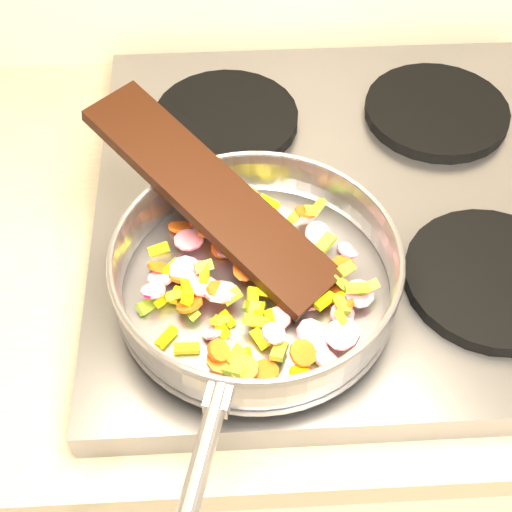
{
  "coord_description": "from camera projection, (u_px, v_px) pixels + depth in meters",
  "views": [
    {
      "loc": [
        -0.84,
        1.07,
        1.56
      ],
      "look_at": [
        -0.82,
        1.52,
        1.01
      ],
      "focal_mm": 50.0,
      "sensor_mm": 36.0,
      "label": 1
    }
  ],
  "objects": [
    {
      "name": "cooktop",
      "position": [
        344.0,
        207.0,
        0.88
      ],
      "size": [
        0.6,
        0.6,
        0.04
      ],
      "primitive_type": "cube",
      "color": "#939399",
      "rests_on": "counter_top"
    },
    {
      "name": "grate_fl",
      "position": [
        233.0,
        290.0,
        0.76
      ],
      "size": [
        0.19,
        0.19,
        0.02
      ],
      "primitive_type": "cylinder",
      "color": "black",
      "rests_on": "cooktop"
    },
    {
      "name": "grate_fr",
      "position": [
        492.0,
        278.0,
        0.77
      ],
      "size": [
        0.19,
        0.19,
        0.02
      ],
      "primitive_type": "cylinder",
      "color": "black",
      "rests_on": "cooktop"
    },
    {
      "name": "grate_bl",
      "position": [
        226.0,
        118.0,
        0.94
      ],
      "size": [
        0.19,
        0.19,
        0.02
      ],
      "primitive_type": "cylinder",
      "color": "black",
      "rests_on": "cooktop"
    },
    {
      "name": "grate_br",
      "position": [
        436.0,
        111.0,
        0.95
      ],
      "size": [
        0.19,
        0.19,
        0.02
      ],
      "primitive_type": "cylinder",
      "color": "black",
      "rests_on": "cooktop"
    },
    {
      "name": "saute_pan",
      "position": [
        256.0,
        271.0,
        0.72
      ],
      "size": [
        0.34,
        0.5,
        0.06
      ],
      "rotation": [
        0.0,
        0.0,
        -0.26
      ],
      "color": "#9E9EA5",
      "rests_on": "grate_fl"
    },
    {
      "name": "vegetable_heap",
      "position": [
        254.0,
        285.0,
        0.73
      ],
      "size": [
        0.25,
        0.26,
        0.04
      ],
      "color": "#E51652",
      "rests_on": "saute_pan"
    },
    {
      "name": "wooden_spatula",
      "position": [
        209.0,
        194.0,
        0.75
      ],
      "size": [
        0.27,
        0.28,
        0.09
      ],
      "primitive_type": "cube",
      "rotation": [
        0.0,
        -0.24,
        2.34
      ],
      "color": "black",
      "rests_on": "saute_pan"
    }
  ]
}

